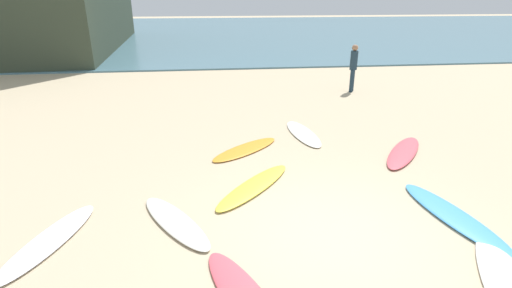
{
  "coord_description": "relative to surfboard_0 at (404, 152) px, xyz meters",
  "views": [
    {
      "loc": [
        -1.89,
        -5.01,
        3.68
      ],
      "look_at": [
        -0.9,
        3.4,
        0.3
      ],
      "focal_mm": 26.89,
      "sensor_mm": 36.0,
      "label": 1
    }
  ],
  "objects": [
    {
      "name": "surfboard_7",
      "position": [
        -0.78,
        -4.43,
        -0.01
      ],
      "size": [
        1.55,
        2.46,
        0.07
      ],
      "primitive_type": "ellipsoid",
      "rotation": [
        0.0,
        0.0,
        -0.44
      ],
      "color": "silver",
      "rests_on": "ground_plane"
    },
    {
      "name": "surfboard_2",
      "position": [
        -5.29,
        -2.42,
        -0.0
      ],
      "size": [
        1.53,
        2.01,
        0.08
      ],
      "primitive_type": "ellipsoid",
      "rotation": [
        0.0,
        0.0,
        0.56
      ],
      "color": "silver",
      "rests_on": "ground_plane"
    },
    {
      "name": "surfboard_1",
      "position": [
        -0.49,
        -2.8,
        -0.0
      ],
      "size": [
        1.02,
        2.5,
        0.08
      ],
      "primitive_type": "ellipsoid",
      "rotation": [
        0.0,
        0.0,
        0.18
      ],
      "color": "#449AE2",
      "rests_on": "ground_plane"
    },
    {
      "name": "surfboard_4",
      "position": [
        -3.81,
        0.67,
        -0.01
      ],
      "size": [
        2.0,
        1.82,
        0.06
      ],
      "primitive_type": "ellipsoid",
      "rotation": [
        0.0,
        0.0,
        -0.87
      ],
      "color": "orange",
      "rests_on": "ground_plane"
    },
    {
      "name": "surfboard_5",
      "position": [
        -3.82,
        -1.3,
        -0.0
      ],
      "size": [
        1.94,
        2.14,
        0.08
      ],
      "primitive_type": "ellipsoid",
      "rotation": [
        0.0,
        0.0,
        2.43
      ],
      "color": "yellow",
      "rests_on": "ground_plane"
    },
    {
      "name": "surfboard_0",
      "position": [
        0.0,
        0.0,
        0.0
      ],
      "size": [
        1.88,
        2.18,
        0.09
      ],
      "primitive_type": "ellipsoid",
      "rotation": [
        0.0,
        0.0,
        2.47
      ],
      "color": "#E0535E",
      "rests_on": "ground_plane"
    },
    {
      "name": "surfboard_6",
      "position": [
        -7.22,
        -2.72,
        -0.01
      ],
      "size": [
        1.23,
        2.22,
        0.08
      ],
      "primitive_type": "ellipsoid",
      "rotation": [
        0.0,
        0.0,
        -0.34
      ],
      "color": "white",
      "rests_on": "ground_plane"
    },
    {
      "name": "ground_plane",
      "position": [
        -2.69,
        -3.09,
        -0.04
      ],
      "size": [
        120.0,
        120.0,
        0.0
      ],
      "primitive_type": "plane",
      "color": "#C6B28E"
    },
    {
      "name": "surfboard_3",
      "position": [
        -2.12,
        1.61,
        -0.01
      ],
      "size": [
        0.86,
        2.23,
        0.06
      ],
      "primitive_type": "ellipsoid",
      "rotation": [
        0.0,
        0.0,
        3.26
      ],
      "color": "white",
      "rests_on": "ground_plane"
    },
    {
      "name": "beachgoer_near",
      "position": [
        0.91,
        6.21,
        0.98
      ],
      "size": [
        0.38,
        0.38,
        1.81
      ],
      "rotation": [
        0.0,
        0.0,
        1.04
      ],
      "color": "#1E3342",
      "rests_on": "ground_plane"
    },
    {
      "name": "ocean_water",
      "position": [
        -2.69,
        31.26,
        -0.0
      ],
      "size": [
        120.0,
        40.0,
        0.08
      ],
      "primitive_type": "cube",
      "color": "slate",
      "rests_on": "ground_plane"
    }
  ]
}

